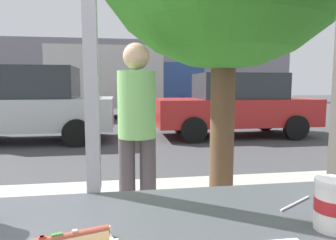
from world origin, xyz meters
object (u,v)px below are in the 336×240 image
Objects in this scene: parked_car_red at (235,105)px; pedestrian at (137,127)px; box_truck at (123,80)px; parked_car_silver at (27,105)px; soda_cup_left at (333,204)px.

parked_car_red is 6.26m from pedestrian.
parked_car_red is 6.51m from box_truck.
parked_car_red is 2.65× the size of pedestrian.
pedestrian is (0.01, -11.22, -0.57)m from box_truck.
box_truck is (2.41, 5.73, 0.70)m from parked_car_silver.
parked_car_silver is at bearing -112.85° from box_truck.
parked_car_red is at bearing -62.39° from box_truck.
parked_car_red is 0.67× the size of box_truck.
parked_car_red reaches higher than soda_cup_left.
parked_car_silver is 0.98× the size of parked_car_red.
pedestrian is at bearing -66.22° from parked_car_silver.
parked_car_silver is 5.41m from parked_car_red.
soda_cup_left is 0.07× the size of parked_car_red.
soda_cup_left is 0.07× the size of parked_car_silver.
box_truck is 11.24m from pedestrian.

